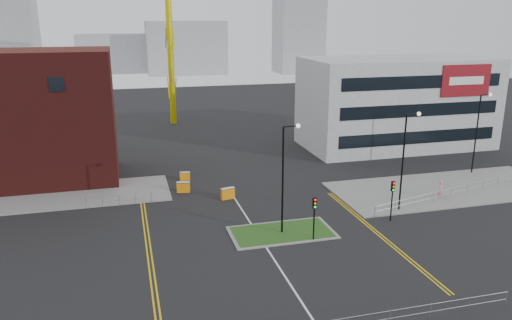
# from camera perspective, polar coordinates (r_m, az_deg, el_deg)

# --- Properties ---
(ground) EXTENTS (200.00, 200.00, 0.00)m
(ground) POSITION_cam_1_polar(r_m,az_deg,el_deg) (34.49, 3.91, -13.98)
(ground) COLOR black
(ground) RESTS_ON ground
(pavement_left) EXTENTS (28.00, 8.00, 0.12)m
(pavement_left) POSITION_cam_1_polar(r_m,az_deg,el_deg) (53.99, -24.96, -4.06)
(pavement_left) COLOR slate
(pavement_left) RESTS_ON ground
(pavement_right) EXTENTS (24.00, 10.00, 0.12)m
(pavement_right) POSITION_cam_1_polar(r_m,az_deg,el_deg) (55.61, 21.02, -3.05)
(pavement_right) COLOR slate
(pavement_right) RESTS_ON ground
(island_kerb) EXTENTS (8.60, 4.60, 0.08)m
(island_kerb) POSITION_cam_1_polar(r_m,az_deg,el_deg) (41.79, 2.98, -8.27)
(island_kerb) COLOR slate
(island_kerb) RESTS_ON ground
(grass_island) EXTENTS (8.00, 4.00, 0.12)m
(grass_island) POSITION_cam_1_polar(r_m,az_deg,el_deg) (41.78, 2.98, -8.25)
(grass_island) COLOR #234316
(grass_island) RESTS_ON ground
(office_block) EXTENTS (25.00, 12.20, 12.00)m
(office_block) POSITION_cam_1_polar(r_m,az_deg,el_deg) (70.95, 15.75, 6.34)
(office_block) COLOR #9EA1A3
(office_block) RESTS_ON ground
(streetlamp_island) EXTENTS (1.46, 0.36, 9.18)m
(streetlamp_island) POSITION_cam_1_polar(r_m,az_deg,el_deg) (39.95, 3.39, -1.20)
(streetlamp_island) COLOR black
(streetlamp_island) RESTS_ON ground
(streetlamp_right_near) EXTENTS (1.46, 0.36, 9.18)m
(streetlamp_right_near) POSITION_cam_1_polar(r_m,az_deg,el_deg) (46.68, 16.72, 0.68)
(streetlamp_right_near) COLOR black
(streetlamp_right_near) RESTS_ON ground
(streetlamp_right_far) EXTENTS (1.46, 0.36, 9.18)m
(streetlamp_right_far) POSITION_cam_1_polar(r_m,az_deg,el_deg) (61.04, 24.11, 3.47)
(streetlamp_right_far) COLOR black
(streetlamp_right_far) RESTS_ON ground
(traffic_light_island) EXTENTS (0.28, 0.33, 3.65)m
(traffic_light_island) POSITION_cam_1_polar(r_m,az_deg,el_deg) (39.69, 6.69, -5.76)
(traffic_light_island) COLOR black
(traffic_light_island) RESTS_ON ground
(traffic_light_right) EXTENTS (0.28, 0.33, 3.65)m
(traffic_light_right) POSITION_cam_1_polar(r_m,az_deg,el_deg) (44.75, 15.34, -3.68)
(traffic_light_right) COLOR black
(traffic_light_right) RESTS_ON ground
(railing_left) EXTENTS (6.05, 0.05, 1.10)m
(railing_left) POSITION_cam_1_polar(r_m,az_deg,el_deg) (49.05, -15.41, -4.20)
(railing_left) COLOR gray
(railing_left) RESTS_ON ground
(railing_right) EXTENTS (19.05, 5.05, 1.10)m
(railing_right) POSITION_cam_1_polar(r_m,az_deg,el_deg) (52.63, 21.33, -3.32)
(railing_right) COLOR gray
(railing_right) RESTS_ON ground
(centre_line) EXTENTS (0.15, 30.00, 0.01)m
(centre_line) POSITION_cam_1_polar(r_m,az_deg,el_deg) (36.14, 2.87, -12.46)
(centre_line) COLOR silver
(centre_line) RESTS_ON ground
(yellow_left_a) EXTENTS (0.12, 24.00, 0.01)m
(yellow_left_a) POSITION_cam_1_polar(r_m,az_deg,el_deg) (41.90, -12.54, -8.65)
(yellow_left_a) COLOR gold
(yellow_left_a) RESTS_ON ground
(yellow_left_b) EXTENTS (0.12, 24.00, 0.01)m
(yellow_left_b) POSITION_cam_1_polar(r_m,az_deg,el_deg) (41.91, -12.13, -8.62)
(yellow_left_b) COLOR gold
(yellow_left_b) RESTS_ON ground
(yellow_right_a) EXTENTS (0.12, 20.00, 0.01)m
(yellow_right_a) POSITION_cam_1_polar(r_m,az_deg,el_deg) (42.92, 13.49, -8.10)
(yellow_right_a) COLOR gold
(yellow_right_a) RESTS_ON ground
(yellow_right_b) EXTENTS (0.12, 20.00, 0.01)m
(yellow_right_b) POSITION_cam_1_polar(r_m,az_deg,el_deg) (43.05, 13.84, -8.04)
(yellow_right_b) COLOR gold
(yellow_right_b) RESTS_ON ground
(skyline_a) EXTENTS (18.00, 12.00, 22.00)m
(skyline_a) POSITION_cam_1_polar(r_m,az_deg,el_deg) (151.33, -27.08, 11.99)
(skyline_a) COLOR gray
(skyline_a) RESTS_ON ground
(skyline_b) EXTENTS (24.00, 12.00, 16.00)m
(skyline_b) POSITION_cam_1_polar(r_m,az_deg,el_deg) (159.69, -7.99, 12.59)
(skyline_b) COLOR gray
(skyline_b) RESTS_ON ground
(skyline_c) EXTENTS (14.00, 12.00, 28.00)m
(skyline_c) POSITION_cam_1_polar(r_m,az_deg,el_deg) (162.75, 4.90, 14.86)
(skyline_c) COLOR gray
(skyline_c) RESTS_ON ground
(skyline_d) EXTENTS (30.00, 12.00, 12.00)m
(skyline_d) POSITION_cam_1_polar(r_m,az_deg,el_deg) (168.56, -14.61, 11.73)
(skyline_d) COLOR gray
(skyline_d) RESTS_ON ground
(pedestrian) EXTENTS (0.81, 0.78, 1.86)m
(pedestrian) POSITION_cam_1_polar(r_m,az_deg,el_deg) (52.13, 20.37, -3.22)
(pedestrian) COLOR pink
(pedestrian) RESTS_ON ground
(barrier_left) EXTENTS (1.38, 0.71, 1.11)m
(barrier_left) POSITION_cam_1_polar(r_m,az_deg,el_deg) (51.33, -8.30, -3.03)
(barrier_left) COLOR orange
(barrier_left) RESTS_ON ground
(barrier_mid) EXTENTS (1.15, 0.53, 0.93)m
(barrier_mid) POSITION_cam_1_polar(r_m,az_deg,el_deg) (55.11, -8.12, -1.79)
(barrier_mid) COLOR orange
(barrier_mid) RESTS_ON ground
(barrier_right) EXTENTS (1.41, 0.72, 1.13)m
(barrier_right) POSITION_cam_1_polar(r_m,az_deg,el_deg) (49.06, -3.25, -3.78)
(barrier_right) COLOR orange
(barrier_right) RESTS_ON ground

